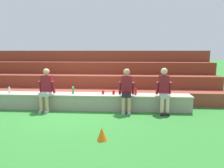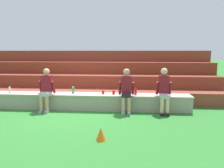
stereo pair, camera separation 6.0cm
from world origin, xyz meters
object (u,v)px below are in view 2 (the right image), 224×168
(water_bottle_near_left, at_px, (10,90))
(water_bottle_center_gap, at_px, (136,92))
(person_left_of_center, at_px, (126,89))
(person_center, at_px, (164,90))
(plastic_cup_middle, at_px, (103,92))
(person_far_left, at_px, (46,88))
(water_bottle_mid_right, at_px, (73,90))
(sports_cone, at_px, (101,134))
(plastic_cup_left_end, at_px, (114,92))

(water_bottle_near_left, xyz_separation_m, water_bottle_center_gap, (4.31, 0.03, 0.00))
(person_left_of_center, distance_m, person_center, 1.18)
(plastic_cup_middle, bearing_deg, person_far_left, -170.38)
(water_bottle_mid_right, bearing_deg, water_bottle_center_gap, -0.80)
(person_center, xyz_separation_m, sports_cone, (-1.70, -2.21, -0.61))
(person_center, relative_size, sports_cone, 4.91)
(person_far_left, relative_size, water_bottle_center_gap, 6.33)
(plastic_cup_left_end, distance_m, sports_cone, 2.53)
(water_bottle_mid_right, height_order, water_bottle_center_gap, water_bottle_mid_right)
(water_bottle_center_gap, relative_size, sports_cone, 0.76)
(person_far_left, relative_size, water_bottle_near_left, 6.36)
(person_left_of_center, xyz_separation_m, person_center, (1.18, 0.03, 0.01))
(person_far_left, distance_m, water_bottle_mid_right, 0.88)
(water_bottle_mid_right, bearing_deg, person_center, -5.72)
(person_center, height_order, water_bottle_center_gap, person_center)
(person_center, distance_m, water_bottle_near_left, 5.19)
(water_bottle_mid_right, distance_m, plastic_cup_left_end, 1.38)
(sports_cone, bearing_deg, plastic_cup_middle, 95.81)
(person_far_left, bearing_deg, water_bottle_near_left, 169.75)
(person_far_left, relative_size, water_bottle_mid_right, 5.76)
(water_bottle_center_gap, xyz_separation_m, sports_cone, (-0.83, -2.48, -0.48))
(water_bottle_mid_right, relative_size, water_bottle_center_gap, 1.10)
(person_far_left, relative_size, person_center, 0.97)
(water_bottle_near_left, bearing_deg, person_left_of_center, -3.85)
(water_bottle_mid_right, bearing_deg, plastic_cup_left_end, -0.90)
(plastic_cup_middle, bearing_deg, plastic_cup_left_end, -2.95)
(person_far_left, height_order, plastic_cup_middle, person_far_left)
(plastic_cup_left_end, xyz_separation_m, sports_cone, (-0.10, -2.49, -0.44))
(person_center, bearing_deg, plastic_cup_middle, 171.44)
(person_far_left, xyz_separation_m, plastic_cup_middle, (1.83, 0.31, -0.16))
(person_left_of_center, bearing_deg, plastic_cup_middle, 157.27)
(person_far_left, distance_m, person_left_of_center, 2.62)
(water_bottle_mid_right, height_order, plastic_cup_left_end, water_bottle_mid_right)
(person_left_of_center, height_order, water_bottle_mid_right, person_left_of_center)
(water_bottle_mid_right, distance_m, water_bottle_center_gap, 2.11)
(person_far_left, distance_m, sports_cone, 3.09)
(sports_cone, bearing_deg, person_center, 52.42)
(plastic_cup_left_end, bearing_deg, person_center, -9.79)
(water_bottle_center_gap, bearing_deg, person_far_left, -174.43)
(water_bottle_center_gap, bearing_deg, plastic_cup_middle, 178.62)
(person_far_left, bearing_deg, plastic_cup_middle, 9.62)
(person_center, distance_m, water_bottle_mid_right, 3.00)
(plastic_cup_left_end, bearing_deg, water_bottle_mid_right, 179.10)
(plastic_cup_middle, bearing_deg, water_bottle_mid_right, 179.81)
(plastic_cup_left_end, bearing_deg, water_bottle_center_gap, -0.60)
(person_center, bearing_deg, water_bottle_center_gap, 162.87)
(person_center, bearing_deg, sports_cone, -127.58)
(person_left_of_center, height_order, plastic_cup_middle, person_left_of_center)
(water_bottle_mid_right, bearing_deg, water_bottle_near_left, -178.38)
(water_bottle_mid_right, bearing_deg, person_left_of_center, -10.42)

